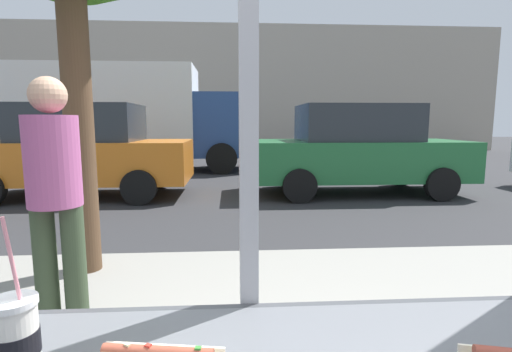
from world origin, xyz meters
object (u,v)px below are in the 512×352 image
soda_cup_left (15,341)px  box_truck (129,115)px  parked_car_green (356,150)px  pedestrian (55,191)px  parked_car_orange (81,151)px

soda_cup_left → box_truck: bearing=103.4°
parked_car_green → pedestrian: parked_car_green is taller
parked_car_green → box_truck: box_truck is taller
pedestrian → soda_cup_left: bearing=-68.2°
parked_car_orange → box_truck: size_ratio=0.59×
parked_car_green → soda_cup_left: bearing=-112.8°
soda_cup_left → pedestrian: size_ratio=0.20×
box_truck → pedestrian: 9.91m
box_truck → soda_cup_left: bearing=-76.6°
soda_cup_left → parked_car_green: (3.00, 7.15, -0.15)m
parked_car_orange → parked_car_green: size_ratio=0.97×
pedestrian → parked_car_orange: bearing=109.2°
box_truck → parked_car_orange: bearing=-88.1°
parked_car_orange → pedestrian: (1.88, -5.41, 0.13)m
box_truck → pedestrian: (2.02, -9.68, -0.64)m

